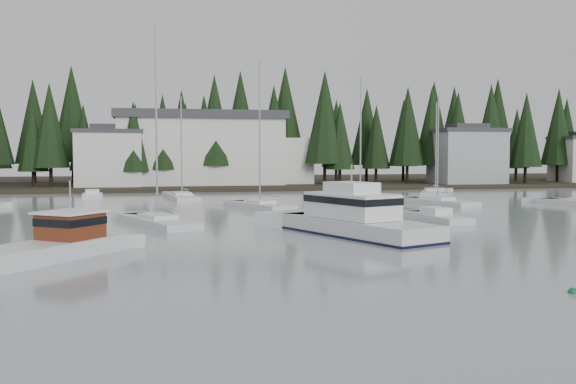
{
  "coord_description": "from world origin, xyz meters",
  "views": [
    {
      "loc": [
        -10.7,
        -14.92,
        5.02
      ],
      "look_at": [
        -2.48,
        26.98,
        2.5
      ],
      "focal_mm": 40.0,
      "sensor_mm": 36.0,
      "label": 1
    }
  ],
  "objects_px": {
    "house_west": "(110,157)",
    "cabin_cruiser_center": "(355,223)",
    "sailboat_8": "(182,198)",
    "harbor_inn": "(214,149)",
    "sailboat_3": "(435,194)",
    "sailboat_0": "(158,224)",
    "house_east_a": "(467,155)",
    "lobster_boat_brown": "(50,248)",
    "sailboat_1": "(437,204)",
    "runabout_3": "(92,197)",
    "sailboat_4": "(260,207)",
    "sailboat_2": "(360,211)",
    "runabout_1": "(436,219)"
  },
  "relations": [
    {
      "from": "house_west",
      "to": "cabin_cruiser_center",
      "type": "height_order",
      "value": "house_west"
    },
    {
      "from": "house_west",
      "to": "sailboat_8",
      "type": "height_order",
      "value": "sailboat_8"
    },
    {
      "from": "harbor_inn",
      "to": "sailboat_3",
      "type": "bearing_deg",
      "value": -40.9
    },
    {
      "from": "sailboat_0",
      "to": "house_east_a",
      "type": "bearing_deg",
      "value": -67.24
    },
    {
      "from": "house_west",
      "to": "house_east_a",
      "type": "relative_size",
      "value": 0.9
    },
    {
      "from": "lobster_boat_brown",
      "to": "sailboat_1",
      "type": "xyz_separation_m",
      "value": [
        32.38,
        27.62,
        -0.43
      ]
    },
    {
      "from": "sailboat_3",
      "to": "house_east_a",
      "type": "bearing_deg",
      "value": -8.66
    },
    {
      "from": "sailboat_3",
      "to": "runabout_3",
      "type": "relative_size",
      "value": 2.26
    },
    {
      "from": "harbor_inn",
      "to": "sailboat_4",
      "type": "xyz_separation_m",
      "value": [
        1.14,
        -38.36,
        -5.69
      ]
    },
    {
      "from": "sailboat_2",
      "to": "lobster_boat_brown",
      "type": "bearing_deg",
      "value": 139.73
    },
    {
      "from": "sailboat_0",
      "to": "runabout_3",
      "type": "bearing_deg",
      "value": -7.75
    },
    {
      "from": "house_west",
      "to": "runabout_3",
      "type": "relative_size",
      "value": 1.8
    },
    {
      "from": "sailboat_1",
      "to": "sailboat_8",
      "type": "relative_size",
      "value": 0.95
    },
    {
      "from": "lobster_boat_brown",
      "to": "sailboat_4",
      "type": "bearing_deg",
      "value": 7.73
    },
    {
      "from": "lobster_boat_brown",
      "to": "sailboat_4",
      "type": "xyz_separation_m",
      "value": [
        14.24,
        26.58,
        -0.4
      ]
    },
    {
      "from": "sailboat_2",
      "to": "runabout_1",
      "type": "distance_m",
      "value": 9.3
    },
    {
      "from": "sailboat_1",
      "to": "sailboat_2",
      "type": "bearing_deg",
      "value": 102.07
    },
    {
      "from": "sailboat_2",
      "to": "house_east_a",
      "type": "bearing_deg",
      "value": -31.38
    },
    {
      "from": "sailboat_3",
      "to": "sailboat_4",
      "type": "bearing_deg",
      "value": 150.61
    },
    {
      "from": "cabin_cruiser_center",
      "to": "runabout_3",
      "type": "height_order",
      "value": "cabin_cruiser_center"
    },
    {
      "from": "cabin_cruiser_center",
      "to": "sailboat_0",
      "type": "xyz_separation_m",
      "value": [
        -12.11,
        8.21,
        -0.68
      ]
    },
    {
      "from": "sailboat_0",
      "to": "sailboat_4",
      "type": "height_order",
      "value": "sailboat_0"
    },
    {
      "from": "sailboat_8",
      "to": "house_east_a",
      "type": "bearing_deg",
      "value": -72.35
    },
    {
      "from": "house_east_a",
      "to": "cabin_cruiser_center",
      "type": "xyz_separation_m",
      "value": [
        -34.97,
        -54.87,
        -4.14
      ]
    },
    {
      "from": "house_west",
      "to": "cabin_cruiser_center",
      "type": "xyz_separation_m",
      "value": [
        19.03,
        -55.87,
        -3.89
      ]
    },
    {
      "from": "sailboat_3",
      "to": "sailboat_8",
      "type": "xyz_separation_m",
      "value": [
        -31.4,
        -2.15,
        0.0
      ]
    },
    {
      "from": "sailboat_2",
      "to": "sailboat_4",
      "type": "height_order",
      "value": "sailboat_4"
    },
    {
      "from": "sailboat_2",
      "to": "runabout_3",
      "type": "height_order",
      "value": "sailboat_2"
    },
    {
      "from": "harbor_inn",
      "to": "cabin_cruiser_center",
      "type": "distance_m",
      "value": 59.56
    },
    {
      "from": "harbor_inn",
      "to": "cabin_cruiser_center",
      "type": "height_order",
      "value": "harbor_inn"
    },
    {
      "from": "sailboat_2",
      "to": "runabout_1",
      "type": "bearing_deg",
      "value": -154.05
    },
    {
      "from": "harbor_inn",
      "to": "runabout_3",
      "type": "distance_m",
      "value": 27.19
    },
    {
      "from": "harbor_inn",
      "to": "cabin_cruiser_center",
      "type": "bearing_deg",
      "value": -86.15
    },
    {
      "from": "house_west",
      "to": "sailboat_3",
      "type": "distance_m",
      "value": 45.26
    },
    {
      "from": "sailboat_3",
      "to": "lobster_boat_brown",
      "type": "bearing_deg",
      "value": 165.18
    },
    {
      "from": "harbor_inn",
      "to": "cabin_cruiser_center",
      "type": "relative_size",
      "value": 2.4
    },
    {
      "from": "house_east_a",
      "to": "runabout_3",
      "type": "bearing_deg",
      "value": -162.5
    },
    {
      "from": "lobster_boat_brown",
      "to": "sailboat_1",
      "type": "height_order",
      "value": "sailboat_1"
    },
    {
      "from": "house_east_a",
      "to": "runabout_3",
      "type": "xyz_separation_m",
      "value": [
        -54.55,
        -17.2,
        -4.77
      ]
    },
    {
      "from": "house_east_a",
      "to": "lobster_boat_brown",
      "type": "distance_m",
      "value": 80.02
    },
    {
      "from": "sailboat_1",
      "to": "sailboat_2",
      "type": "relative_size",
      "value": 0.92
    },
    {
      "from": "sailboat_1",
      "to": "runabout_3",
      "type": "xyz_separation_m",
      "value": [
        -34.87,
        15.78,
        0.08
      ]
    },
    {
      "from": "lobster_boat_brown",
      "to": "sailboat_3",
      "type": "xyz_separation_m",
      "value": [
        38.88,
        42.61,
        -0.43
      ]
    },
    {
      "from": "sailboat_0",
      "to": "runabout_1",
      "type": "height_order",
      "value": "sailboat_0"
    },
    {
      "from": "sailboat_0",
      "to": "sailboat_2",
      "type": "relative_size",
      "value": 1.2
    },
    {
      "from": "house_east_a",
      "to": "sailboat_3",
      "type": "height_order",
      "value": "sailboat_3"
    },
    {
      "from": "sailboat_1",
      "to": "cabin_cruiser_center",
      "type": "bearing_deg",
      "value": 125.82
    },
    {
      "from": "sailboat_0",
      "to": "sailboat_4",
      "type": "xyz_separation_m",
      "value": [
        9.26,
        12.64,
        -0.0
      ]
    },
    {
      "from": "house_west",
      "to": "sailboat_4",
      "type": "distance_m",
      "value": 38.85
    },
    {
      "from": "sailboat_2",
      "to": "runabout_1",
      "type": "xyz_separation_m",
      "value": [
        3.2,
        -8.73,
        0.07
      ]
    }
  ]
}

